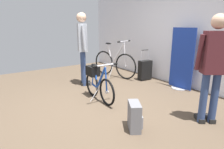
% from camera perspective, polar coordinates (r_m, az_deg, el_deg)
% --- Properties ---
extents(ground_plane, '(7.58, 7.58, 0.00)m').
position_cam_1_polar(ground_plane, '(3.63, -3.35, -9.69)').
color(ground_plane, brown).
extents(back_wall, '(7.58, 0.10, 2.71)m').
position_cam_1_polar(back_wall, '(5.01, 20.74, 12.18)').
color(back_wall, silver).
rests_on(back_wall, ground_plane).
extents(floor_banner_stand, '(0.60, 0.36, 1.42)m').
position_cam_1_polar(floor_banner_stand, '(4.76, 19.84, 3.29)').
color(floor_banner_stand, '#B7B7BC').
rests_on(floor_banner_stand, ground_plane).
extents(folding_bike_foreground, '(1.12, 0.53, 0.79)m').
position_cam_1_polar(folding_bike_foreground, '(3.90, -4.44, -1.99)').
color(folding_bike_foreground, black).
rests_on(folding_bike_foreground, ground_plane).
extents(display_bike_left, '(1.51, 0.53, 1.06)m').
position_cam_1_polar(display_bike_left, '(5.60, 0.67, 3.38)').
color(display_bike_left, black).
rests_on(display_bike_left, ground_plane).
extents(visitor_near_wall, '(0.50, 0.35, 1.76)m').
position_cam_1_polar(visitor_near_wall, '(4.77, -8.72, 8.82)').
color(visitor_near_wall, navy).
rests_on(visitor_near_wall, ground_plane).
extents(visitor_browsing, '(0.39, 0.43, 1.64)m').
position_cam_1_polar(visitor_browsing, '(3.17, 27.79, 2.81)').
color(visitor_browsing, navy).
rests_on(visitor_browsing, ground_plane).
extents(rolling_suitcase, '(0.22, 0.38, 0.83)m').
position_cam_1_polar(rolling_suitcase, '(5.35, 9.73, 1.38)').
color(rolling_suitcase, black).
rests_on(rolling_suitcase, ground_plane).
extents(backpack_on_floor, '(0.36, 0.31, 0.41)m').
position_cam_1_polar(backpack_on_floor, '(2.87, 6.71, -12.21)').
color(backpack_on_floor, slate).
rests_on(backpack_on_floor, ground_plane).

